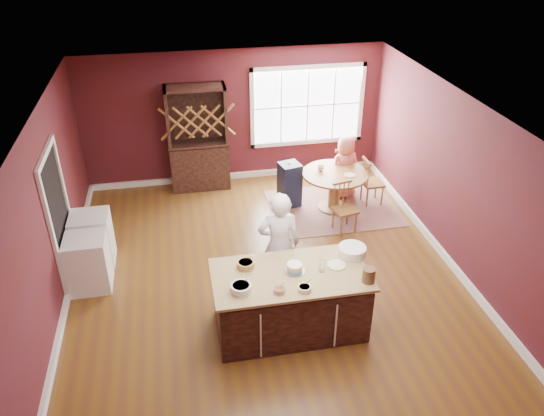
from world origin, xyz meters
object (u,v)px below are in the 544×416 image
(baker, at_px, (279,245))
(seated_woman, at_px, (345,167))
(layer_cake, at_px, (295,268))
(hutch, at_px, (198,139))
(washer, at_px, (88,263))
(dining_table, at_px, (335,183))
(chair_north, at_px, (340,167))
(kitchen_island, at_px, (290,302))
(dryer, at_px, (93,239))
(chair_south, at_px, (345,208))
(high_chair, at_px, (290,184))
(chair_east, at_px, (373,181))
(toddler, at_px, (292,165))

(baker, distance_m, seated_woman, 3.26)
(layer_cake, xyz_separation_m, seated_woman, (1.80, 3.42, -0.35))
(hutch, relative_size, washer, 2.46)
(dining_table, xyz_separation_m, chair_north, (0.34, 0.72, -0.05))
(layer_cake, bearing_deg, kitchen_island, -149.10)
(baker, distance_m, hutch, 3.72)
(kitchen_island, height_order, chair_north, chair_north)
(layer_cake, xyz_separation_m, dryer, (-2.82, 2.06, -0.54))
(chair_south, bearing_deg, baker, -147.59)
(seated_woman, height_order, hutch, hutch)
(high_chair, bearing_deg, seated_woman, -6.06)
(chair_south, bearing_deg, high_chair, 112.87)
(chair_east, bearing_deg, layer_cake, 141.85)
(chair_east, bearing_deg, high_chair, 80.25)
(baker, xyz_separation_m, washer, (-2.76, 0.67, -0.41))
(kitchen_island, relative_size, chair_east, 2.16)
(chair_north, distance_m, toddler, 1.20)
(layer_cake, bearing_deg, washer, 153.30)
(hutch, bearing_deg, washer, -122.60)
(kitchen_island, xyz_separation_m, chair_east, (2.32, 3.10, 0.03))
(toddler, bearing_deg, seated_woman, 4.11)
(kitchen_island, bearing_deg, chair_east, 53.24)
(dryer, bearing_deg, dining_table, 12.34)
(high_chair, height_order, toddler, toddler)
(baker, relative_size, chair_south, 1.84)
(chair_east, height_order, hutch, hutch)
(chair_south, xyz_separation_m, washer, (-4.25, -0.78, -0.03))
(layer_cake, height_order, chair_south, layer_cake)
(baker, distance_m, chair_east, 3.29)
(seated_woman, bearing_deg, kitchen_island, 48.43)
(chair_east, height_order, seated_woman, seated_woman)
(layer_cake, relative_size, high_chair, 0.32)
(chair_north, bearing_deg, layer_cake, 61.54)
(kitchen_island, height_order, chair_east, chair_east)
(dining_table, distance_m, chair_east, 0.79)
(kitchen_island, relative_size, high_chair, 2.25)
(kitchen_island, relative_size, seated_woman, 1.62)
(high_chair, bearing_deg, hutch, 133.20)
(seated_woman, bearing_deg, layer_cake, 48.98)
(baker, relative_size, chair_east, 1.78)
(high_chair, bearing_deg, washer, -164.98)
(chair_east, bearing_deg, baker, 133.29)
(high_chair, bearing_deg, dryer, -173.75)
(chair_south, height_order, washer, chair_south)
(chair_south, xyz_separation_m, hutch, (-2.37, 2.16, 0.60))
(baker, bearing_deg, chair_south, -131.83)
(baker, bearing_deg, kitchen_island, 93.25)
(baker, bearing_deg, layer_cake, 98.05)
(layer_cake, bearing_deg, baker, 94.29)
(kitchen_island, distance_m, hutch, 4.52)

